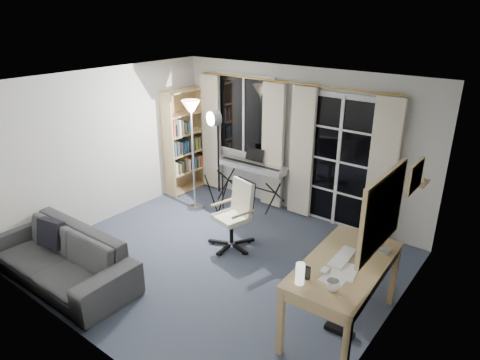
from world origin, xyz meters
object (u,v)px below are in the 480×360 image
object	(u,v)px
bookshelf	(184,143)
studio_light	(215,131)
keyboard_piano	(251,167)
desk	(345,271)
sofa	(58,249)
mug	(333,284)
torchiere_lamp	(192,123)
monitor	(384,225)
office_chair	(238,208)

from	to	relation	value
bookshelf	studio_light	size ratio (longest dim) A/B	1.05
bookshelf	keyboard_piano	size ratio (longest dim) A/B	1.45
desk	sofa	bearing A→B (deg)	-159.59
mug	torchiere_lamp	bearing A→B (deg)	153.27
keyboard_piano	monitor	world-z (taller)	monitor
office_chair	sofa	distance (m)	2.40
torchiere_lamp	office_chair	xyz separation A→B (m)	(1.31, -0.49, -0.93)
keyboard_piano	sofa	distance (m)	3.31
bookshelf	office_chair	distance (m)	2.33
monitor	sofa	world-z (taller)	monitor
office_chair	monitor	size ratio (longest dim) A/B	1.68
keyboard_piano	desk	distance (m)	3.21
desk	torchiere_lamp	bearing A→B (deg)	157.39
desk	monitor	distance (m)	0.64
monitor	keyboard_piano	bearing A→B (deg)	149.95
bookshelf	studio_light	distance (m)	1.39
studio_light	desk	distance (m)	3.17
sofa	monitor	bearing A→B (deg)	27.04
office_chair	torchiere_lamp	bearing A→B (deg)	173.27
studio_light	office_chair	xyz separation A→B (m)	(0.87, -0.55, -0.87)
monitor	mug	world-z (taller)	monitor
desk	office_chair	bearing A→B (deg)	157.59
monitor	office_chair	bearing A→B (deg)	170.73
monitor	sofa	xyz separation A→B (m)	(-3.38, -1.80, -0.68)
mug	office_chair	bearing A→B (deg)	149.53
studio_light	keyboard_piano	bearing A→B (deg)	90.94
torchiere_lamp	office_chair	bearing A→B (deg)	-20.38
torchiere_lamp	studio_light	world-z (taller)	torchiere_lamp
bookshelf	sofa	distance (m)	3.22
keyboard_piano	mug	xyz separation A→B (m)	(2.68, -2.40, 0.16)
office_chair	desk	xyz separation A→B (m)	(1.94, -0.70, 0.13)
mug	monitor	bearing A→B (deg)	84.22
keyboard_piano	studio_light	xyz separation A→B (m)	(-0.23, -0.65, 0.73)
torchiere_lamp	bookshelf	bearing A→B (deg)	144.19
studio_light	desk	world-z (taller)	studio_light
monitor	studio_light	bearing A→B (deg)	162.56
studio_light	mug	size ratio (longest dim) A/B	13.61
sofa	desk	bearing A→B (deg)	21.98
desk	monitor	size ratio (longest dim) A/B	2.64
keyboard_piano	studio_light	bearing A→B (deg)	-111.20
bookshelf	torchiere_lamp	size ratio (longest dim) A/B	1.01
studio_light	torchiere_lamp	bearing A→B (deg)	-151.61
desk	studio_light	bearing A→B (deg)	153.50
keyboard_piano	sofa	xyz separation A→B (m)	(-0.60, -3.25, -0.28)
bookshelf	desk	bearing A→B (deg)	-21.07
torchiere_lamp	mug	distance (m)	3.81
torchiere_lamp	desk	distance (m)	3.56
office_chair	monitor	world-z (taller)	monitor
bookshelf	desk	xyz separation A→B (m)	(4.00, -1.73, -0.19)
mug	sofa	distance (m)	3.42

